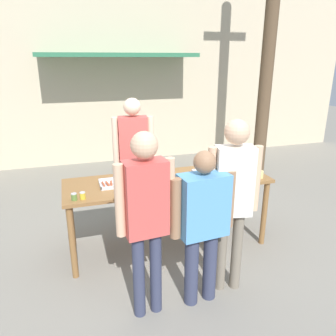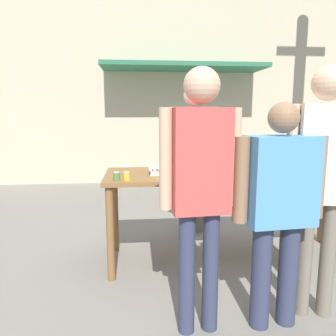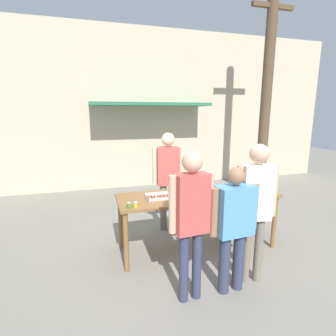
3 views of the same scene
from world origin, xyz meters
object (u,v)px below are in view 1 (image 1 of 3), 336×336
person_customer_with_cup (233,191)px  beer_cup (260,174)px  condiment_jar_mustard (74,197)px  utility_pole (270,39)px  condiment_jar_ketchup (83,196)px  person_customer_holding_hotdog (146,210)px  person_server_behind_table (134,149)px  food_tray_buns (209,173)px  person_customer_waiting_in_line (203,218)px  food_tray_sausages (116,183)px

person_customer_with_cup → beer_cup: bearing=-125.3°
condiment_jar_mustard → utility_pole: 4.78m
condiment_jar_ketchup → utility_pole: (3.68, 2.38, 1.72)m
person_customer_holding_hotdog → person_server_behind_table: bearing=-103.3°
food_tray_buns → person_server_behind_table: size_ratio=0.20×
person_customer_holding_hotdog → person_customer_with_cup: size_ratio=0.98×
person_customer_with_cup → person_customer_waiting_in_line: person_customer_with_cup is taller
condiment_jar_mustard → person_customer_waiting_in_line: 1.38m
person_customer_waiting_in_line → person_server_behind_table: bearing=-87.4°
condiment_jar_ketchup → person_customer_holding_hotdog: person_customer_holding_hotdog is taller
beer_cup → food_tray_buns: bearing=151.2°
condiment_jar_ketchup → person_customer_with_cup: bearing=-27.0°
person_customer_holding_hotdog → utility_pole: 4.78m
condiment_jar_ketchup → utility_pole: 4.71m
beer_cup → person_customer_holding_hotdog: person_customer_holding_hotdog is taller
person_server_behind_table → utility_pole: (2.90, 1.28, 1.57)m
condiment_jar_ketchup → person_customer_with_cup: (1.39, -0.71, 0.16)m
beer_cup → utility_pole: bearing=57.3°
condiment_jar_mustard → condiment_jar_ketchup: same height
food_tray_sausages → person_customer_waiting_in_line: size_ratio=0.24×
food_tray_sausages → person_customer_waiting_in_line: person_customer_waiting_in_line is taller
beer_cup → person_customer_holding_hotdog: size_ratio=0.05×
food_tray_sausages → condiment_jar_ketchup: bearing=-141.7°
person_customer_waiting_in_line → person_customer_with_cup: bearing=-170.7°
condiment_jar_mustard → utility_pole: (3.77, 2.39, 1.72)m
food_tray_sausages → utility_pole: 4.26m
food_tray_buns → person_customer_waiting_in_line: size_ratio=0.24×
food_tray_sausages → condiment_jar_mustard: bearing=-146.6°
person_customer_holding_hotdog → beer_cup: bearing=-158.6°
beer_cup → person_customer_waiting_in_line: 1.38m
condiment_jar_mustard → person_customer_with_cup: (1.48, -0.70, 0.16)m
utility_pole → food_tray_sausages: bearing=-147.8°
person_customer_with_cup → person_customer_waiting_in_line: 0.41m
condiment_jar_ketchup → food_tray_buns: bearing=11.2°
beer_cup → person_server_behind_table: (-1.38, 1.10, 0.15)m
person_server_behind_table → person_customer_waiting_in_line: (0.26, -1.91, -0.18)m
person_customer_holding_hotdog → utility_pole: size_ratio=0.34×
food_tray_sausages → food_tray_buns: (1.20, 0.00, 0.00)m
condiment_jar_mustard → person_server_behind_table: size_ratio=0.04×
food_tray_buns → person_customer_holding_hotdog: (-1.10, -1.13, 0.15)m
food_tray_buns → person_server_behind_table: 1.15m
food_tray_buns → person_customer_waiting_in_line: 1.25m
person_customer_with_cup → person_customer_holding_hotdog: bearing=17.9°
food_tray_sausages → person_customer_holding_hotdog: size_ratio=0.21×
beer_cup → condiment_jar_mustard: bearing=-179.6°
person_customer_waiting_in_line → condiment_jar_ketchup: bearing=-42.7°
person_server_behind_table → person_customer_waiting_in_line: size_ratio=1.16×
condiment_jar_mustard → person_customer_holding_hotdog: size_ratio=0.04×
person_customer_with_cup → food_tray_sausages: bearing=-34.3°
food_tray_sausages → person_customer_waiting_in_line: 1.29m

